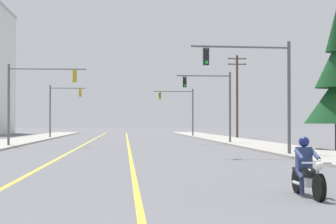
# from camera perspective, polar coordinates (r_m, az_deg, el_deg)

# --- Properties ---
(lane_stripe_center) EXTENTS (0.16, 100.00, 0.01)m
(lane_stripe_center) POSITION_cam_1_polar(r_m,az_deg,el_deg) (51.68, -4.07, -3.08)
(lane_stripe_center) COLOR yellow
(lane_stripe_center) RESTS_ON ground
(lane_stripe_left) EXTENTS (0.16, 100.00, 0.01)m
(lane_stripe_left) POSITION_cam_1_polar(r_m,az_deg,el_deg) (51.79, -8.11, -3.07)
(lane_stripe_left) COLOR yellow
(lane_stripe_left) RESTS_ON ground
(sidewalk_kerb_right) EXTENTS (4.40, 110.00, 0.14)m
(sidewalk_kerb_right) POSITION_cam_1_polar(r_m,az_deg,el_deg) (47.84, 8.25, -3.15)
(sidewalk_kerb_right) COLOR #9E998E
(sidewalk_kerb_right) RESTS_ON ground
(sidewalk_kerb_left) EXTENTS (4.40, 110.00, 0.14)m
(sidewalk_kerb_left) POSITION_cam_1_polar(r_m,az_deg,el_deg) (47.75, -16.58, -3.12)
(sidewalk_kerb_left) COLOR #9E998E
(sidewalk_kerb_left) RESTS_ON ground
(motorcycle_with_rider) EXTENTS (0.70, 2.19, 1.46)m
(motorcycle_with_rider) POSITION_cam_1_polar(r_m,az_deg,el_deg) (14.16, 13.86, -5.97)
(motorcycle_with_rider) COLOR black
(motorcycle_with_rider) RESTS_ON ground
(traffic_signal_near_right) EXTENTS (5.46, 0.61, 6.20)m
(traffic_signal_near_right) POSITION_cam_1_polar(r_m,az_deg,el_deg) (30.68, 9.35, 3.29)
(traffic_signal_near_right) COLOR #56565B
(traffic_signal_near_right) RESTS_ON ground
(traffic_signal_near_left) EXTENTS (5.85, 0.37, 6.20)m
(traffic_signal_near_left) POSITION_cam_1_polar(r_m,az_deg,el_deg) (43.51, -13.59, 2.04)
(traffic_signal_near_left) COLOR #56565B
(traffic_signal_near_left) RESTS_ON ground
(traffic_signal_mid_right) EXTENTS (4.74, 0.39, 6.20)m
(traffic_signal_mid_right) POSITION_cam_1_polar(r_m,az_deg,el_deg) (48.84, 4.74, 1.60)
(traffic_signal_mid_right) COLOR #56565B
(traffic_signal_mid_right) RESTS_ON ground
(traffic_signal_mid_left) EXTENTS (4.16, 0.42, 6.20)m
(traffic_signal_mid_left) POSITION_cam_1_polar(r_m,az_deg,el_deg) (66.89, -10.83, 0.85)
(traffic_signal_mid_left) COLOR #56565B
(traffic_signal_mid_left) RESTS_ON ground
(traffic_signal_far_right) EXTENTS (5.11, 0.40, 6.20)m
(traffic_signal_far_right) POSITION_cam_1_polar(r_m,az_deg,el_deg) (72.86, 1.38, 0.72)
(traffic_signal_far_right) COLOR #56565B
(traffic_signal_far_right) RESTS_ON ground
(utility_pole_right_far) EXTENTS (2.20, 0.26, 9.79)m
(utility_pole_right_far) POSITION_cam_1_polar(r_m,az_deg,el_deg) (67.24, 7.00, 1.88)
(utility_pole_right_far) COLOR #4C3828
(utility_pole_right_far) RESTS_ON ground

